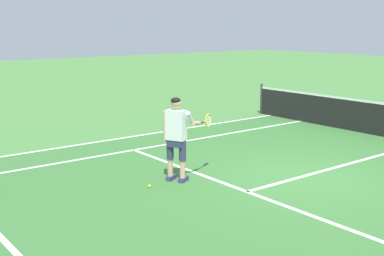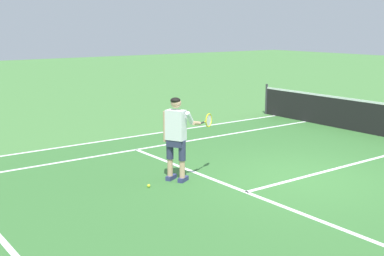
% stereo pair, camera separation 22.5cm
% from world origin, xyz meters
% --- Properties ---
extents(ground_plane, '(80.00, 80.00, 0.00)m').
position_xyz_m(ground_plane, '(0.00, 0.00, 0.00)').
color(ground_plane, '#477F3D').
extents(court_inner_surface, '(10.98, 11.16, 0.00)m').
position_xyz_m(court_inner_surface, '(0.00, -0.56, 0.00)').
color(court_inner_surface, '#387033').
rests_on(court_inner_surface, ground).
extents(line_baseline, '(10.98, 0.10, 0.01)m').
position_xyz_m(line_baseline, '(0.00, -5.95, 0.00)').
color(line_baseline, white).
rests_on(line_baseline, ground).
extents(line_service, '(8.23, 0.10, 0.01)m').
position_xyz_m(line_service, '(0.00, -1.58, 0.00)').
color(line_service, white).
rests_on(line_service, ground).
extents(line_centre_service, '(0.10, 6.40, 0.01)m').
position_xyz_m(line_centre_service, '(0.00, 1.62, 0.00)').
color(line_centre_service, white).
rests_on(line_centre_service, ground).
extents(line_singles_left, '(0.10, 10.76, 0.01)m').
position_xyz_m(line_singles_left, '(-4.12, -0.56, 0.00)').
color(line_singles_left, white).
rests_on(line_singles_left, ground).
extents(line_doubles_left, '(0.10, 10.76, 0.01)m').
position_xyz_m(line_doubles_left, '(-5.49, -0.56, 0.00)').
color(line_doubles_left, white).
rests_on(line_doubles_left, ground).
extents(tennis_player, '(0.56, 1.23, 1.71)m').
position_xyz_m(tennis_player, '(-1.37, -2.22, 0.99)').
color(tennis_player, navy).
rests_on(tennis_player, ground).
extents(tennis_ball_near_feet, '(0.07, 0.07, 0.07)m').
position_xyz_m(tennis_ball_near_feet, '(-1.35, -2.91, 0.03)').
color(tennis_ball_near_feet, '#CCE02D').
rests_on(tennis_ball_near_feet, ground).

